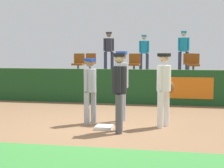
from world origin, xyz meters
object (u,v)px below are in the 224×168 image
(seat_back_left, at_px, (90,61))
(spectator_capped, at_px, (184,48))
(player_coach_visitor, at_px, (122,81))
(player_fielder_home, at_px, (164,85))
(seat_back_right, at_px, (189,62))
(seat_front_left, at_px, (79,63))
(spectator_hooded, at_px, (109,48))
(seat_front_center, at_px, (134,63))
(spectator_casual, at_px, (144,50))
(player_umpire, at_px, (119,87))
(first_base, at_px, (104,127))
(seat_front_right, at_px, (193,63))
(player_runner_visitor, at_px, (90,86))

(seat_back_left, distance_m, spectator_capped, 4.40)
(seat_back_left, bearing_deg, player_coach_visitor, -68.74)
(seat_back_left, bearing_deg, player_fielder_home, -62.20)
(seat_back_right, distance_m, seat_front_left, 4.81)
(spectator_hooded, bearing_deg, player_coach_visitor, 81.38)
(seat_front_center, distance_m, spectator_casual, 2.57)
(player_umpire, bearing_deg, seat_back_right, 160.29)
(seat_front_left, relative_size, spectator_capped, 0.45)
(first_base, bearing_deg, player_umpire, -32.06)
(player_umpire, relative_size, seat_front_center, 2.17)
(seat_front_center, bearing_deg, seat_front_right, 0.00)
(player_fielder_home, bearing_deg, player_coach_visitor, -85.99)
(player_umpire, bearing_deg, seat_front_right, 155.45)
(player_umpire, relative_size, seat_back_right, 2.17)
(player_runner_visitor, relative_size, seat_front_right, 2.01)
(player_fielder_home, distance_m, spectator_hooded, 8.53)
(player_umpire, height_order, seat_back_right, player_umpire)
(seat_back_right, height_order, seat_front_left, same)
(player_runner_visitor, bearing_deg, player_coach_visitor, 137.49)
(player_fielder_home, bearing_deg, player_runner_visitor, -67.05)
(seat_back_right, bearing_deg, seat_front_center, -140.14)
(first_base, distance_m, player_coach_visitor, 1.42)
(first_base, bearing_deg, player_coach_visitor, 73.41)
(spectator_capped, bearing_deg, player_coach_visitor, 81.89)
(first_base, xyz_separation_m, seat_front_center, (-0.01, 5.69, 1.38))
(player_umpire, height_order, spectator_hooded, spectator_hooded)
(first_base, xyz_separation_m, player_coach_visitor, (0.27, 0.92, 1.04))
(player_fielder_home, height_order, seat_back_right, player_fielder_home)
(player_fielder_home, distance_m, seat_front_right, 5.27)
(first_base, xyz_separation_m, spectator_hooded, (-1.60, 8.43, 1.99))
(player_coach_visitor, xyz_separation_m, seat_front_left, (-2.59, 4.77, 0.34))
(first_base, distance_m, seat_back_right, 7.92)
(seat_front_center, height_order, spectator_hooded, spectator_hooded)
(first_base, relative_size, spectator_capped, 0.21)
(seat_front_center, height_order, seat_front_right, same)
(seat_back_left, xyz_separation_m, spectator_casual, (2.41, 0.71, 0.51))
(first_base, height_order, player_runner_visitor, player_runner_visitor)
(seat_back_right, relative_size, spectator_hooded, 0.45)
(seat_front_right, bearing_deg, player_runner_visitor, -118.24)
(spectator_capped, height_order, spectator_casual, spectator_capped)
(player_fielder_home, relative_size, player_umpire, 1.00)
(spectator_capped, distance_m, spectator_casual, 1.85)
(seat_back_left, bearing_deg, spectator_casual, 16.46)
(seat_front_center, height_order, spectator_casual, spectator_casual)
(spectator_hooded, bearing_deg, seat_back_left, 31.34)
(player_coach_visitor, bearing_deg, spectator_casual, -176.51)
(player_fielder_home, relative_size, seat_front_center, 2.17)
(player_umpire, height_order, spectator_casual, spectator_casual)
(player_umpire, bearing_deg, spectator_casual, 174.84)
(seat_back_left, bearing_deg, first_base, -73.05)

